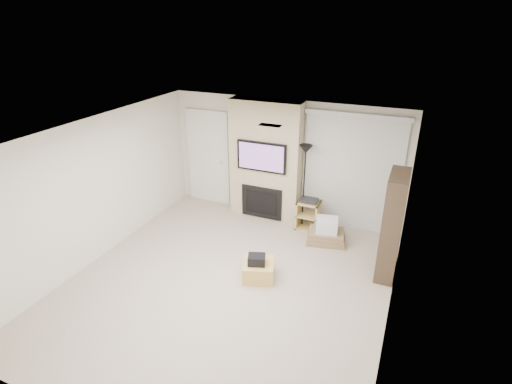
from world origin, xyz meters
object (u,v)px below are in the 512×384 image
at_px(ottoman, 259,270).
at_px(box_stack, 326,233).
at_px(bookshelf, 392,226).
at_px(av_stand, 308,213).
at_px(floor_lamp, 305,163).

bearing_deg(ottoman, box_stack, 64.45).
xyz_separation_m(box_stack, bookshelf, (1.18, -0.59, 0.71)).
bearing_deg(ottoman, bookshelf, 27.14).
distance_m(ottoman, box_stack, 1.75).
distance_m(ottoman, av_stand, 1.98).
height_order(av_stand, box_stack, av_stand).
distance_m(ottoman, bookshelf, 2.30).
height_order(av_stand, bookshelf, bookshelf).
height_order(floor_lamp, box_stack, floor_lamp).
bearing_deg(av_stand, box_stack, -37.94).
bearing_deg(floor_lamp, ottoman, -94.06).
distance_m(box_stack, bookshelf, 1.50).
height_order(ottoman, floor_lamp, floor_lamp).
relative_size(floor_lamp, bookshelf, 0.97).
relative_size(ottoman, av_stand, 0.76).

